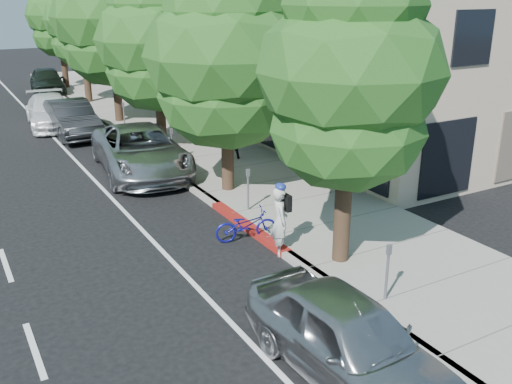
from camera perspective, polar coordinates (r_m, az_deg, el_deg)
ground at (r=15.19m, az=1.04°, el=-5.05°), size 120.00×120.00×0.00m
sidewalk at (r=22.83m, az=-4.23°, el=3.61°), size 4.60×56.00×0.15m
curb at (r=21.99m, az=-9.65°, el=2.76°), size 0.30×56.00×0.15m
curb_red_segment at (r=15.95m, az=-0.79°, el=-3.50°), size 0.32×4.00×0.15m
storefront_building at (r=34.32m, az=-0.49°, el=14.82°), size 10.00×36.00×7.00m
street_tree_0 at (r=12.80m, az=9.38°, el=11.39°), size 4.20×4.20×7.29m
street_tree_1 at (r=17.86m, az=-3.03°, el=13.19°), size 5.07×5.07×7.27m
street_tree_2 at (r=23.35m, az=-9.91°, el=14.61°), size 4.82×4.82×7.30m
street_tree_3 at (r=29.01m, az=-14.26°, el=16.45°), size 5.70×5.70×8.37m
street_tree_4 at (r=34.83m, az=-17.06°, el=16.00°), size 4.19×4.19×7.43m
street_tree_5 at (r=40.69m, az=-19.11°, el=16.26°), size 4.22×4.22×7.51m
cyclist at (r=14.22m, az=2.43°, el=-2.93°), size 0.61×0.75×1.77m
bicycle at (r=15.13m, az=-0.99°, el=-3.32°), size 1.77×0.97×0.88m
silver_suv at (r=21.04m, az=-11.46°, el=4.07°), size 3.48×6.37×1.69m
dark_sedan at (r=27.46m, az=-17.98°, el=6.99°), size 1.80×4.90×1.60m
white_pickup at (r=29.80m, az=-19.88°, el=7.61°), size 2.55×5.33×1.50m
dark_suv_far at (r=39.70m, az=-20.17°, el=10.41°), size 2.41×5.03×1.66m
near_car_a at (r=10.04m, az=9.28°, el=-14.36°), size 1.99×4.52×1.51m
pedestrian at (r=21.91m, az=-2.70°, el=5.59°), size 0.88×0.69×1.80m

